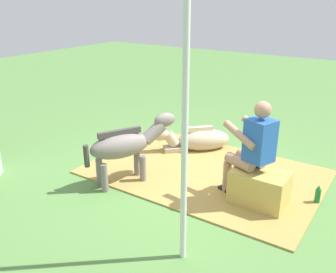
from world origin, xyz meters
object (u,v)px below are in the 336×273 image
at_px(pony_standing, 126,145).
at_px(tent_pole_left, 185,143).
at_px(hay_bale, 259,188).
at_px(person_seated, 252,147).
at_px(pony_lying, 198,140).
at_px(soda_bottle, 318,195).

xyz_separation_m(pony_standing, tent_pole_left, (-1.48, 0.93, 0.67)).
xyz_separation_m(hay_bale, tent_pole_left, (0.26, 1.38, 1.01)).
relative_size(person_seated, pony_standing, 1.08).
distance_m(pony_lying, soda_bottle, 2.20).
bearing_deg(tent_pole_left, pony_standing, -32.13).
bearing_deg(pony_lying, pony_standing, 80.49).
bearing_deg(pony_lying, person_seated, 141.65).
height_order(soda_bottle, tent_pole_left, tent_pole_left).
xyz_separation_m(hay_bale, soda_bottle, (-0.61, -0.42, -0.10)).
bearing_deg(pony_lying, soda_bottle, 162.25).
relative_size(soda_bottle, tent_pole_left, 0.11).
height_order(pony_lying, tent_pole_left, tent_pole_left).
bearing_deg(person_seated, tent_pole_left, 85.68).
bearing_deg(pony_standing, hay_bale, -165.53).
xyz_separation_m(pony_standing, soda_bottle, (-2.35, -0.87, -0.43)).
bearing_deg(tent_pole_left, person_seated, -94.32).
distance_m(soda_bottle, tent_pole_left, 2.28).
height_order(person_seated, soda_bottle, person_seated).
xyz_separation_m(soda_bottle, tent_pole_left, (0.88, 1.79, 1.11)).
bearing_deg(hay_bale, tent_pole_left, 79.22).
distance_m(pony_lying, tent_pole_left, 2.94).
height_order(pony_standing, tent_pole_left, tent_pole_left).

